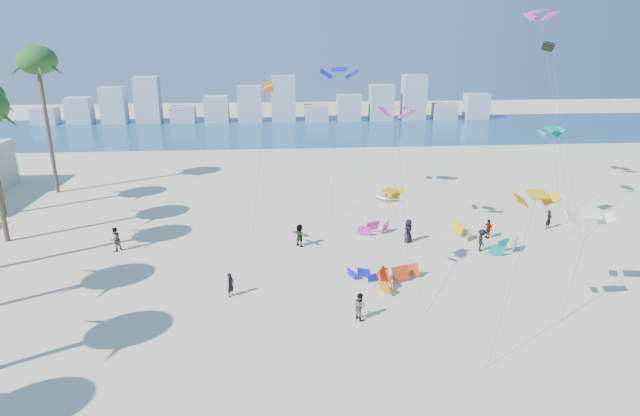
{
  "coord_description": "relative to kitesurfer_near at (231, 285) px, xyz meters",
  "views": [
    {
      "loc": [
        0.16,
        -19.36,
        16.31
      ],
      "look_at": [
        3.0,
        16.0,
        4.5
      ],
      "focal_mm": 30.02,
      "sensor_mm": 36.0,
      "label": 1
    }
  ],
  "objects": [
    {
      "name": "ocean",
      "position": [
        3.08,
        60.01,
        -0.79
      ],
      "size": [
        220.0,
        220.0,
        0.0
      ],
      "primitive_type": "plane",
      "color": "navy",
      "rests_on": "ground"
    },
    {
      "name": "kitesurfer_near",
      "position": [
        0.0,
        0.0,
        0.0
      ],
      "size": [
        0.62,
        0.7,
        1.6
      ],
      "primitive_type": "imported",
      "rotation": [
        0.0,
        0.0,
        1.06
      ],
      "color": "black",
      "rests_on": "ground"
    },
    {
      "name": "kitesurfer_mid",
      "position": [
        7.83,
        -3.51,
        0.04
      ],
      "size": [
        0.95,
        1.02,
        1.68
      ],
      "primitive_type": "imported",
      "rotation": [
        0.0,
        0.0,
        2.08
      ],
      "color": "gray",
      "rests_on": "ground"
    },
    {
      "name": "kitesurfers_far",
      "position": [
        9.18,
        7.85,
        0.12
      ],
      "size": [
        36.79,
        5.29,
        1.93
      ],
      "color": "black",
      "rests_on": "ground"
    },
    {
      "name": "grounded_kites",
      "position": [
        13.73,
        4.87,
        -0.33
      ],
      "size": [
        14.39,
        12.74,
        1.0
      ],
      "color": "#0D11E5",
      "rests_on": "ground"
    },
    {
      "name": "flying_kites",
      "position": [
        18.4,
        10.34,
        10.75
      ],
      "size": [
        33.95,
        29.88,
        18.61
      ],
      "color": "#DBA10B",
      "rests_on": "ground"
    },
    {
      "name": "distant_skyline",
      "position": [
        1.89,
        70.01,
        2.29
      ],
      "size": [
        85.0,
        3.0,
        8.4
      ],
      "color": "#9EADBF",
      "rests_on": "ground"
    }
  ]
}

